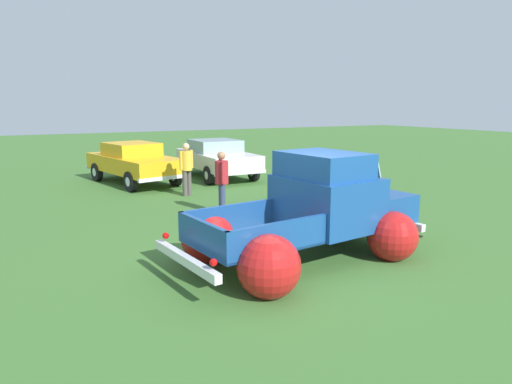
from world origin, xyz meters
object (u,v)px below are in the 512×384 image
(vintage_pickup_truck, at_px, (315,217))
(spectator_0, at_px, (222,179))
(show_car_1, at_px, (217,157))
(spectator_1, at_px, (186,166))
(show_car_0, at_px, (134,161))
(lane_cone_0, at_px, (411,222))

(vintage_pickup_truck, relative_size, spectator_0, 3.00)
(show_car_1, distance_m, spectator_1, 3.62)
(show_car_0, bearing_deg, lane_cone_0, 8.21)
(show_car_0, height_order, spectator_1, spectator_1)
(vintage_pickup_truck, distance_m, spectator_0, 3.90)
(show_car_0, relative_size, spectator_1, 2.86)
(lane_cone_0, bearing_deg, spectator_0, 125.55)
(vintage_pickup_truck, relative_size, show_car_0, 1.04)
(show_car_0, relative_size, spectator_0, 2.89)
(show_car_0, xyz_separation_m, spectator_0, (0.88, -5.68, 0.13))
(show_car_0, xyz_separation_m, lane_cone_0, (3.58, -9.46, -0.47))
(show_car_0, bearing_deg, show_car_1, 74.56)
(show_car_0, distance_m, lane_cone_0, 10.12)
(show_car_1, bearing_deg, spectator_0, -21.61)
(vintage_pickup_truck, xyz_separation_m, spectator_0, (-0.14, 3.89, 0.15))
(show_car_0, distance_m, spectator_1, 3.15)
(vintage_pickup_truck, bearing_deg, lane_cone_0, -4.46)
(spectator_0, distance_m, spectator_1, 2.66)
(show_car_0, distance_m, spectator_0, 5.75)
(vintage_pickup_truck, bearing_deg, spectator_0, 85.12)
(vintage_pickup_truck, bearing_deg, show_car_0, 89.15)
(vintage_pickup_truck, bearing_deg, spectator_1, 84.22)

